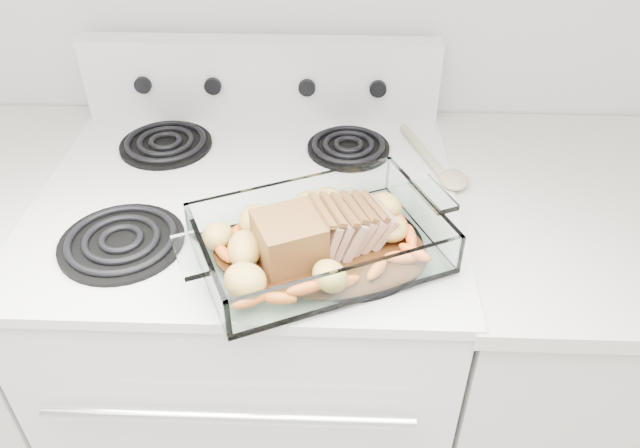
{
  "coord_description": "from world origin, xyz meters",
  "views": [
    {
      "loc": [
        0.17,
        0.7,
        1.61
      ],
      "look_at": [
        0.14,
        1.49,
        0.99
      ],
      "focal_mm": 35.0,
      "sensor_mm": 36.0,
      "label": 1
    }
  ],
  "objects_px": {
    "electric_range": "(261,352)",
    "counter_right": "(548,364)",
    "pork_roast": "(311,233)",
    "baking_dish": "(320,246)"
  },
  "relations": [
    {
      "from": "electric_range",
      "to": "baking_dish",
      "type": "height_order",
      "value": "electric_range"
    },
    {
      "from": "counter_right",
      "to": "baking_dish",
      "type": "relative_size",
      "value": 2.47
    },
    {
      "from": "counter_right",
      "to": "baking_dish",
      "type": "xyz_separation_m",
      "value": [
        -0.52,
        -0.18,
        0.5
      ]
    },
    {
      "from": "pork_roast",
      "to": "baking_dish",
      "type": "bearing_deg",
      "value": 7.74
    },
    {
      "from": "electric_range",
      "to": "baking_dish",
      "type": "distance_m",
      "value": 0.54
    },
    {
      "from": "electric_range",
      "to": "counter_right",
      "type": "bearing_deg",
      "value": -0.1
    },
    {
      "from": "counter_right",
      "to": "baking_dish",
      "type": "bearing_deg",
      "value": -160.52
    },
    {
      "from": "electric_range",
      "to": "pork_roast",
      "type": "xyz_separation_m",
      "value": [
        0.13,
        -0.19,
        0.51
      ]
    },
    {
      "from": "baking_dish",
      "to": "electric_range",
      "type": "bearing_deg",
      "value": 103.27
    },
    {
      "from": "electric_range",
      "to": "pork_roast",
      "type": "bearing_deg",
      "value": -55.08
    }
  ]
}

